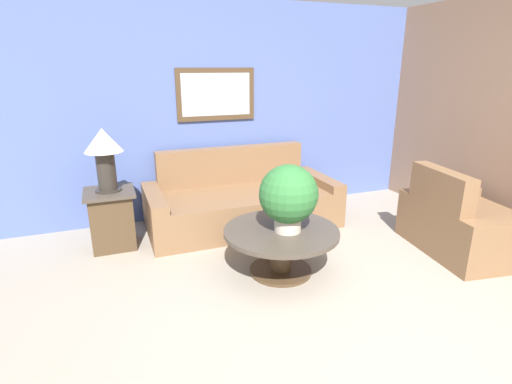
{
  "coord_description": "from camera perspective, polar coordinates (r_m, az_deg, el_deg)",
  "views": [
    {
      "loc": [
        -1.71,
        -1.75,
        1.84
      ],
      "look_at": [
        -0.28,
        1.98,
        0.57
      ],
      "focal_mm": 28.0,
      "sensor_mm": 36.0,
      "label": 1
    }
  ],
  "objects": [
    {
      "name": "armchair",
      "position": [
        4.64,
        27.66,
        -4.24
      ],
      "size": [
        1.08,
        1.27,
        0.88
      ],
      "rotation": [
        0.0,
        0.0,
        1.43
      ],
      "color": "brown",
      "rests_on": "ground_plane"
    },
    {
      "name": "coffee_table",
      "position": [
        3.68,
        3.6,
        -7.03
      ],
      "size": [
        1.05,
        1.05,
        0.43
      ],
      "color": "#4C3823",
      "rests_on": "ground_plane"
    },
    {
      "name": "ground_plane",
      "position": [
        3.07,
        19.73,
        -20.52
      ],
      "size": [
        20.0,
        20.0,
        0.0
      ],
      "primitive_type": "plane",
      "color": "gray"
    },
    {
      "name": "wall_right",
      "position": [
        5.28,
        30.51,
        9.32
      ],
      "size": [
        0.06,
        5.06,
        2.6
      ],
      "color": "#937056",
      "rests_on": "ground_plane"
    },
    {
      "name": "potted_plant_on_table",
      "position": [
        3.49,
        4.66,
        -0.54
      ],
      "size": [
        0.52,
        0.52,
        0.61
      ],
      "color": "beige",
      "rests_on": "coffee_table"
    },
    {
      "name": "side_table",
      "position": [
        4.45,
        -19.89,
        -3.56
      ],
      "size": [
        0.5,
        0.5,
        0.62
      ],
      "color": "#4C3823",
      "rests_on": "ground_plane"
    },
    {
      "name": "table_lamp",
      "position": [
        4.26,
        -20.9,
        5.61
      ],
      "size": [
        0.38,
        0.38,
        0.64
      ],
      "color": "#2D2823",
      "rests_on": "side_table"
    },
    {
      "name": "couch_main",
      "position": [
        4.79,
        -2.1,
        -1.51
      ],
      "size": [
        2.22,
        1.0,
        0.88
      ],
      "color": "brown",
      "rests_on": "ground_plane"
    },
    {
      "name": "wall_back",
      "position": [
        5.16,
        -1.65,
        11.61
      ],
      "size": [
        6.71,
        0.09,
        2.6
      ],
      "color": "#5166A8",
      "rests_on": "ground_plane"
    }
  ]
}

